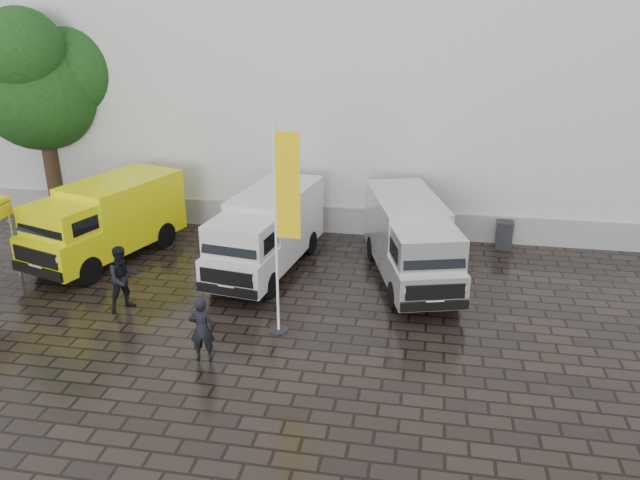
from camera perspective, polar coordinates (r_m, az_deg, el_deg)
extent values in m
plane|color=black|center=(16.35, -2.15, -9.05)|extent=(120.00, 120.00, 0.00)
cube|color=silver|center=(29.87, 8.44, 16.78)|extent=(44.00, 16.00, 12.00)
cube|color=gray|center=(23.09, 6.90, 1.53)|extent=(44.00, 0.15, 1.00)
cylinder|color=silver|center=(21.58, -26.19, 0.05)|extent=(0.10, 0.10, 2.48)
cylinder|color=black|center=(16.74, -3.80, -8.22)|extent=(0.50, 0.50, 0.04)
cylinder|color=white|center=(15.57, -4.04, 0.64)|extent=(0.07, 0.07, 5.55)
cube|color=yellow|center=(15.11, -2.95, 4.90)|extent=(0.60, 0.03, 2.67)
cylinder|color=black|center=(26.89, -23.31, 6.35)|extent=(0.59, 0.59, 4.21)
sphere|color=#113712|center=(26.37, -24.26, 12.53)|extent=(4.63, 4.63, 4.63)
sphere|color=#113712|center=(27.28, -24.91, 16.71)|extent=(2.73, 2.73, 2.73)
cube|color=black|center=(22.78, 16.48, 0.47)|extent=(0.63, 0.63, 0.98)
imported|color=black|center=(15.39, -10.75, -7.97)|extent=(0.67, 0.51, 1.66)
imported|color=black|center=(18.30, -17.53, -3.33)|extent=(1.14, 1.15, 1.88)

